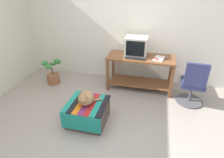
{
  "coord_description": "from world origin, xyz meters",
  "views": [
    {
      "loc": [
        0.69,
        -2.07,
        2.15
      ],
      "look_at": [
        -0.02,
        0.85,
        0.55
      ],
      "focal_mm": 30.07,
      "sensor_mm": 36.0,
      "label": 1
    }
  ],
  "objects_px": {
    "keyboard": "(135,58)",
    "potted_plant": "(53,74)",
    "ottoman_with_blanket": "(88,112)",
    "cat": "(86,98)",
    "tv_monitor": "(136,46)",
    "office_chair": "(193,86)",
    "desk": "(140,67)",
    "book": "(159,58)",
    "stapler": "(156,59)"
  },
  "relations": [
    {
      "from": "keyboard",
      "to": "potted_plant",
      "type": "height_order",
      "value": "keyboard"
    },
    {
      "from": "ottoman_with_blanket",
      "to": "cat",
      "type": "distance_m",
      "value": 0.3
    },
    {
      "from": "tv_monitor",
      "to": "ottoman_with_blanket",
      "type": "relative_size",
      "value": 0.69
    },
    {
      "from": "keyboard",
      "to": "office_chair",
      "type": "distance_m",
      "value": 1.21
    },
    {
      "from": "potted_plant",
      "to": "office_chair",
      "type": "xyz_separation_m",
      "value": [
        2.98,
        -0.1,
        0.15
      ]
    },
    {
      "from": "desk",
      "to": "potted_plant",
      "type": "distance_m",
      "value": 1.99
    },
    {
      "from": "book",
      "to": "ottoman_with_blanket",
      "type": "bearing_deg",
      "value": -116.22
    },
    {
      "from": "keyboard",
      "to": "desk",
      "type": "bearing_deg",
      "value": 54.96
    },
    {
      "from": "tv_monitor",
      "to": "book",
      "type": "distance_m",
      "value": 0.52
    },
    {
      "from": "keyboard",
      "to": "stapler",
      "type": "xyz_separation_m",
      "value": [
        0.41,
        -0.0,
        0.01
      ]
    },
    {
      "from": "cat",
      "to": "stapler",
      "type": "bearing_deg",
      "value": 47.49
    },
    {
      "from": "keyboard",
      "to": "office_chair",
      "type": "height_order",
      "value": "office_chair"
    },
    {
      "from": "tv_monitor",
      "to": "stapler",
      "type": "relative_size",
      "value": 4.08
    },
    {
      "from": "desk",
      "to": "book",
      "type": "height_order",
      "value": "book"
    },
    {
      "from": "tv_monitor",
      "to": "cat",
      "type": "bearing_deg",
      "value": -112.6
    },
    {
      "from": "office_chair",
      "to": "stapler",
      "type": "relative_size",
      "value": 8.09
    },
    {
      "from": "book",
      "to": "cat",
      "type": "height_order",
      "value": "book"
    },
    {
      "from": "stapler",
      "to": "desk",
      "type": "bearing_deg",
      "value": 105.54
    },
    {
      "from": "tv_monitor",
      "to": "stapler",
      "type": "height_order",
      "value": "tv_monitor"
    },
    {
      "from": "potted_plant",
      "to": "office_chair",
      "type": "bearing_deg",
      "value": -1.96
    },
    {
      "from": "keyboard",
      "to": "cat",
      "type": "relative_size",
      "value": 1.12
    },
    {
      "from": "book",
      "to": "cat",
      "type": "relative_size",
      "value": 0.81
    },
    {
      "from": "cat",
      "to": "book",
      "type": "bearing_deg",
      "value": 47.97
    },
    {
      "from": "tv_monitor",
      "to": "office_chair",
      "type": "bearing_deg",
      "value": -20.4
    },
    {
      "from": "book",
      "to": "ottoman_with_blanket",
      "type": "distance_m",
      "value": 1.77
    },
    {
      "from": "book",
      "to": "ottoman_with_blanket",
      "type": "relative_size",
      "value": 0.44
    },
    {
      "from": "office_chair",
      "to": "stapler",
      "type": "height_order",
      "value": "office_chair"
    },
    {
      "from": "potted_plant",
      "to": "ottoman_with_blanket",
      "type": "bearing_deg",
      "value": -40.85
    },
    {
      "from": "ottoman_with_blanket",
      "to": "potted_plant",
      "type": "distance_m",
      "value": 1.63
    },
    {
      "from": "tv_monitor",
      "to": "book",
      "type": "relative_size",
      "value": 1.56
    },
    {
      "from": "ottoman_with_blanket",
      "to": "office_chair",
      "type": "height_order",
      "value": "office_chair"
    },
    {
      "from": "desk",
      "to": "book",
      "type": "xyz_separation_m",
      "value": [
        0.36,
        -0.04,
        0.25
      ]
    },
    {
      "from": "keyboard",
      "to": "potted_plant",
      "type": "bearing_deg",
      "value": -172.89
    },
    {
      "from": "potted_plant",
      "to": "office_chair",
      "type": "height_order",
      "value": "office_chair"
    },
    {
      "from": "potted_plant",
      "to": "office_chair",
      "type": "distance_m",
      "value": 2.98
    },
    {
      "from": "cat",
      "to": "ottoman_with_blanket",
      "type": "bearing_deg",
      "value": 84.57
    },
    {
      "from": "ottoman_with_blanket",
      "to": "stapler",
      "type": "distance_m",
      "value": 1.68
    },
    {
      "from": "cat",
      "to": "stapler",
      "type": "distance_m",
      "value": 1.62
    },
    {
      "from": "tv_monitor",
      "to": "stapler",
      "type": "xyz_separation_m",
      "value": [
        0.43,
        -0.2,
        -0.17
      ]
    },
    {
      "from": "keyboard",
      "to": "cat",
      "type": "distance_m",
      "value": 1.4
    },
    {
      "from": "desk",
      "to": "tv_monitor",
      "type": "bearing_deg",
      "value": 151.2
    },
    {
      "from": "book",
      "to": "office_chair",
      "type": "bearing_deg",
      "value": -12.02
    },
    {
      "from": "office_chair",
      "to": "stapler",
      "type": "bearing_deg",
      "value": -13.54
    },
    {
      "from": "cat",
      "to": "desk",
      "type": "bearing_deg",
      "value": 59.56
    },
    {
      "from": "tv_monitor",
      "to": "ottoman_with_blanket",
      "type": "distance_m",
      "value": 1.69
    },
    {
      "from": "cat",
      "to": "stapler",
      "type": "xyz_separation_m",
      "value": [
        1.03,
        1.23,
        0.27
      ]
    },
    {
      "from": "tv_monitor",
      "to": "office_chair",
      "type": "height_order",
      "value": "tv_monitor"
    },
    {
      "from": "ottoman_with_blanket",
      "to": "book",
      "type": "bearing_deg",
      "value": 50.05
    },
    {
      "from": "desk",
      "to": "stapler",
      "type": "distance_m",
      "value": 0.42
    },
    {
      "from": "keyboard",
      "to": "ottoman_with_blanket",
      "type": "distance_m",
      "value": 1.46
    }
  ]
}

